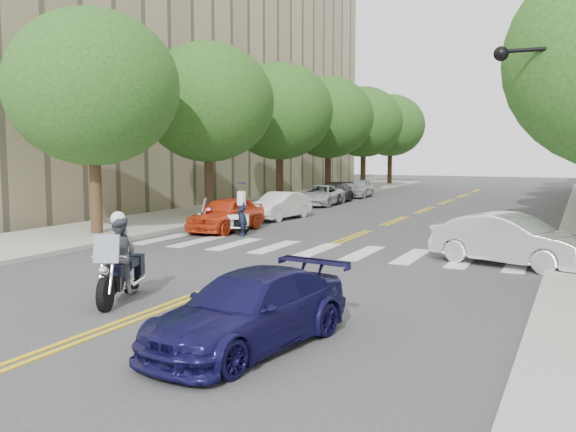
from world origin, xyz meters
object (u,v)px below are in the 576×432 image
Objects in this scene: motorcycle_parked at (226,222)px; sedan_blue at (249,310)px; officer_standing at (242,215)px; convertible at (511,240)px; motorcycle_police at (120,261)px.

motorcycle_parked is 0.49× the size of sedan_blue.
convertible is (9.97, -2.34, -0.09)m from officer_standing.
officer_standing is (0.70, -0.06, 0.33)m from motorcycle_parked.
sedan_blue is (-3.14, -9.76, -0.11)m from convertible.
convertible is 10.26m from sedan_blue.
motorcycle_parked is at bearing -92.81° from motorcycle_police.
motorcycle_parked is 14.31m from sedan_blue.
motorcycle_police is 1.41× the size of officer_standing.
convertible is at bearing -153.18° from motorcycle_police.
officer_standing is 13.90m from sedan_blue.
convertible reaches higher than sedan_blue.
motorcycle_police is 10.80m from convertible.
officer_standing is 0.37× the size of convertible.
motorcycle_parked is 0.47× the size of convertible.
motorcycle_police reaches higher than officer_standing.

